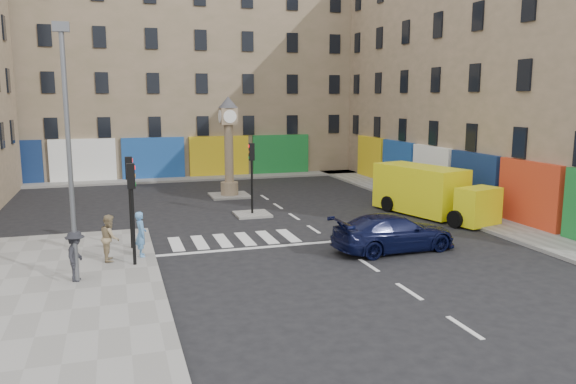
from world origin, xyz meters
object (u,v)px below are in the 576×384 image
lamp_post (68,141)px  pedestrian_blue (141,234)px  traffic_light_island (252,167)px  pedestrian_dark (76,256)px  traffic_light_left_near (132,198)px  traffic_light_left_far (130,188)px  navy_sedan (394,233)px  yellow_van (430,192)px  pedestrian_tan (110,238)px  clock_pillar (229,140)px

lamp_post → pedestrian_blue: (2.20, 2.46, -3.77)m
traffic_light_island → lamp_post: bearing=-131.7°
pedestrian_dark → traffic_light_left_near: bearing=-45.8°
traffic_light_island → pedestrian_blue: size_ratio=2.13×
traffic_light_left_far → pedestrian_dark: bearing=-117.0°
navy_sedan → pedestrian_blue: 9.99m
traffic_light_left_near → traffic_light_left_far: size_ratio=1.00×
traffic_light_left_near → pedestrian_blue: size_ratio=2.13×
traffic_light_left_near → traffic_light_left_far: (0.00, 2.40, 0.00)m
traffic_light_left_near → yellow_van: traffic_light_left_near is taller
yellow_van → pedestrian_tan: bearing=179.2°
traffic_light_left_near → traffic_light_island: (6.30, 7.80, -0.03)m
traffic_light_island → lamp_post: size_ratio=0.45×
traffic_light_left_near → clock_pillar: bearing=65.5°
pedestrian_tan → clock_pillar: bearing=-29.4°
clock_pillar → pedestrian_dark: (-8.20, -15.13, -2.54)m
pedestrian_blue → yellow_van: bearing=-79.7°
lamp_post → pedestrian_dark: (-0.00, 0.07, -3.79)m
traffic_light_island → pedestrian_dark: 12.38m
traffic_light_island → pedestrian_tan: 10.10m
yellow_van → pedestrian_tan: 16.54m
pedestrian_tan → pedestrian_dark: (-1.07, -2.15, -0.01)m
traffic_light_left_far → navy_sedan: 10.75m
traffic_light_left_near → pedestrian_dark: bearing=-145.0°
lamp_post → pedestrian_dark: 3.79m
lamp_post → navy_sedan: size_ratio=1.60×
traffic_light_left_near → lamp_post: (-1.90, -1.40, 2.17)m
navy_sedan → traffic_light_island: bearing=20.3°
clock_pillar → navy_sedan: bearing=-75.1°
traffic_light_left_near → pedestrian_blue: (0.30, 1.06, -1.60)m
navy_sedan → yellow_van: (5.03, 5.59, 0.52)m
traffic_light_island → clock_pillar: bearing=90.0°
yellow_van → pedestrian_dark: 18.21m
traffic_light_left_far → yellow_van: traffic_light_left_far is taller
pedestrian_blue → pedestrian_dark: size_ratio=1.02×
traffic_light_island → pedestrian_tan: traffic_light_island is taller
traffic_light_island → traffic_light_left_far: bearing=-139.4°
traffic_light_left_near → traffic_light_left_far: 2.40m
traffic_light_left_near → pedestrian_dark: (-1.90, -1.33, -1.62)m
traffic_light_left_far → pedestrian_tan: (-0.83, -1.58, -1.60)m
clock_pillar → pedestrian_blue: 14.30m
traffic_light_left_far → pedestrian_tan: traffic_light_left_far is taller
pedestrian_blue → pedestrian_dark: pedestrian_blue is taller
traffic_light_left_near → traffic_light_left_far: same height
traffic_light_left_near → yellow_van: size_ratio=0.51×
pedestrian_blue → lamp_post: bearing=133.7°
traffic_light_left_far → clock_pillar: size_ratio=0.61×
traffic_light_left_far → lamp_post: size_ratio=0.45×
navy_sedan → pedestrian_tan: 11.07m
traffic_light_left_near → pedestrian_tan: 1.98m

